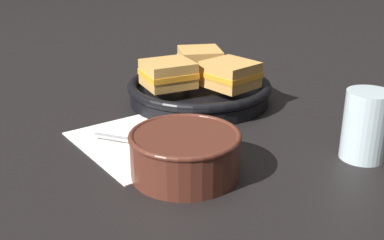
% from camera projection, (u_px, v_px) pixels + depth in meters
% --- Properties ---
extents(ground_plane, '(4.00, 4.00, 0.00)m').
position_uv_depth(ground_plane, '(165.00, 139.00, 0.76)').
color(ground_plane, black).
extents(napkin, '(0.22, 0.20, 0.00)m').
position_uv_depth(napkin, '(144.00, 141.00, 0.75)').
color(napkin, white).
rests_on(napkin, ground_plane).
extents(soup_bowl, '(0.15, 0.15, 0.06)m').
position_uv_depth(soup_bowl, '(185.00, 151.00, 0.64)').
color(soup_bowl, '#4C2319').
rests_on(soup_bowl, ground_plane).
extents(spoon, '(0.15, 0.10, 0.01)m').
position_uv_depth(spoon, '(161.00, 145.00, 0.72)').
color(spoon, '#9E9EA3').
rests_on(spoon, napkin).
extents(skillet, '(0.27, 0.27, 0.04)m').
position_uv_depth(skillet, '(199.00, 91.00, 0.92)').
color(skillet, black).
rests_on(skillet, ground_plane).
extents(sandwich_near_left, '(0.10, 0.10, 0.05)m').
position_uv_depth(sandwich_near_left, '(168.00, 74.00, 0.87)').
color(sandwich_near_left, '#C18E47').
rests_on(sandwich_near_left, skillet).
extents(sandwich_near_right, '(0.09, 0.09, 0.05)m').
position_uv_depth(sandwich_near_right, '(230.00, 74.00, 0.87)').
color(sandwich_near_right, '#C18E47').
rests_on(sandwich_near_right, skillet).
extents(sandwich_far_left, '(0.12, 0.11, 0.05)m').
position_uv_depth(sandwich_far_left, '(200.00, 60.00, 0.96)').
color(sandwich_far_left, '#C18E47').
rests_on(sandwich_far_left, skillet).
extents(drinking_glass, '(0.06, 0.06, 0.10)m').
position_uv_depth(drinking_glass, '(366.00, 125.00, 0.68)').
color(drinking_glass, silver).
rests_on(drinking_glass, ground_plane).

